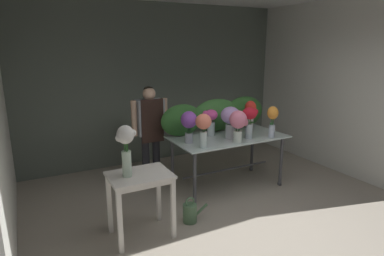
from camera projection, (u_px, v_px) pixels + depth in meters
ground_plane at (199, 188)px, 5.19m from camera, size 7.37×7.37×0.00m
wall_back at (157, 84)px, 6.26m from camera, size 5.25×0.12×2.97m
wall_right at (324, 86)px, 6.01m from camera, size 0.12×3.47×2.97m
display_table_glass at (228, 144)px, 5.10m from camera, size 1.76×0.94×0.84m
side_table_white at (140, 183)px, 3.76m from camera, size 0.71×0.53×0.78m
florist at (150, 125)px, 5.15m from camera, size 0.60×0.24×1.59m
foliage_backdrop at (218, 115)px, 5.32m from camera, size 1.90×0.32×0.53m
vase_fuchsia_freesia at (211, 120)px, 5.04m from camera, size 0.24×0.20×0.41m
vase_rosy_lilies at (238, 123)px, 4.66m from camera, size 0.27×0.25×0.47m
vase_scarlet_tulips at (250, 114)px, 5.22m from camera, size 0.19×0.18×0.51m
vase_crimson_hydrangea at (250, 119)px, 4.88m from camera, size 0.24×0.22×0.48m
vase_coral_peonies at (203, 126)px, 4.42m from camera, size 0.22×0.22×0.48m
vase_violet_anemones at (189, 123)px, 4.66m from camera, size 0.24×0.23×0.46m
vase_lilac_carnations at (230, 119)px, 4.90m from camera, size 0.31×0.29×0.48m
vase_sunset_snapdragons at (272, 118)px, 4.94m from camera, size 0.17×0.17×0.48m
vase_white_roses_tall at (126, 145)px, 3.58m from camera, size 0.23×0.19×0.59m
watering_can at (190, 213)px, 4.18m from camera, size 0.35×0.18×0.34m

